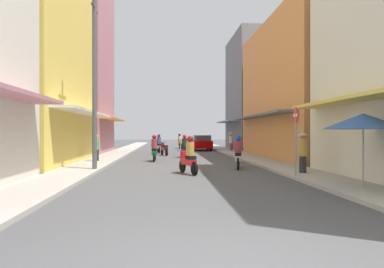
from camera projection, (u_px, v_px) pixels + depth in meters
name	position (u px, v px, depth m)	size (l,w,h in m)	color
ground_plane	(177.00, 155.00, 27.64)	(119.86, 119.86, 0.00)	#4C4C4F
sidewalk_left	(115.00, 154.00, 27.30)	(1.92, 62.48, 0.12)	#ADA89E
sidewalk_right	(238.00, 154.00, 27.98)	(1.92, 62.48, 0.12)	#ADA89E
building_left_mid	(20.00, 58.00, 19.39)	(7.05, 10.69, 11.37)	#EFD159
building_left_far	(70.00, 57.00, 29.49)	(7.05, 8.22, 15.74)	#B7727F
building_right_mid	(309.00, 90.00, 24.24)	(7.05, 13.69, 9.08)	#D88C4C
building_right_far	(263.00, 93.00, 35.84)	(7.05, 8.52, 11.20)	slate
motorbike_white	(238.00, 154.00, 17.18)	(0.64, 1.78, 1.58)	black
motorbike_green	(154.00, 149.00, 21.57)	(0.55, 1.81, 1.58)	black
motorbike_orange	(179.00, 142.00, 38.68)	(0.55, 1.81, 1.58)	black
motorbike_black	(184.00, 147.00, 24.71)	(0.55, 1.81, 1.58)	black
motorbike_maroon	(164.00, 149.00, 27.16)	(0.69, 1.77, 0.96)	black
motorbike_silver	(159.00, 145.00, 30.41)	(0.55, 1.81, 1.58)	black
motorbike_red	(188.00, 157.00, 14.94)	(0.77, 1.73, 1.58)	black
parked_car	(202.00, 143.00, 34.76)	(1.81, 4.12, 1.45)	#8C0000
pedestrian_foreground	(303.00, 151.00, 14.37)	(0.44, 0.44, 1.76)	#262628
pedestrian_midway	(231.00, 141.00, 32.30)	(0.44, 0.44, 1.72)	#99333F
pedestrian_crossing	(96.00, 149.00, 20.47)	(0.34, 0.34, 1.61)	#262628
vendor_umbrella	(363.00, 121.00, 10.44)	(2.26, 2.26, 2.27)	#99999E
utility_pole	(95.00, 81.00, 15.87)	(0.20, 1.20, 7.75)	#4C4C4F
street_sign_no_entry	(296.00, 132.00, 13.37)	(0.07, 0.60, 2.65)	gray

